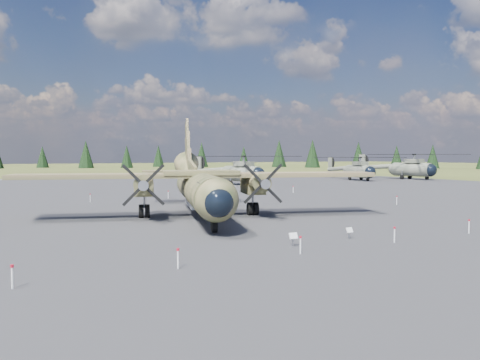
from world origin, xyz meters
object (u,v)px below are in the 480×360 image
helicopter_far (412,161)px  helicopter_mid (359,164)px  transport_plane (199,183)px  helicopter_near (241,164)px

helicopter_far → helicopter_mid: bearing=160.2°
transport_plane → helicopter_mid: bearing=52.7°
transport_plane → helicopter_mid: transport_plane is taller
transport_plane → helicopter_near: transport_plane is taller
transport_plane → helicopter_far: size_ratio=1.07×
transport_plane → helicopter_mid: (45.55, 32.43, 0.59)m
helicopter_near → helicopter_mid: 25.49m
helicopter_mid → helicopter_far: bearing=-0.7°
helicopter_near → transport_plane: bearing=-138.7°
transport_plane → helicopter_far: (57.14, 30.61, 0.99)m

